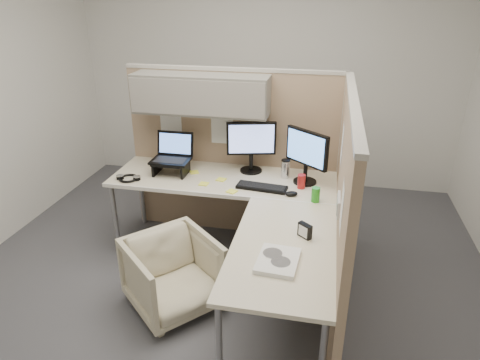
% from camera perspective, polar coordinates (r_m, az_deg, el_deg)
% --- Properties ---
extents(ground, '(4.50, 4.50, 0.00)m').
position_cam_1_polar(ground, '(3.69, -2.38, -13.59)').
color(ground, '#414147').
rests_on(ground, ground).
extents(partition_back, '(2.00, 0.36, 1.63)m').
position_cam_1_polar(partition_back, '(3.95, -2.79, 7.02)').
color(partition_back, '#A18469').
rests_on(partition_back, ground).
extents(partition_right, '(0.07, 2.03, 1.63)m').
position_cam_1_polar(partition_right, '(3.12, 13.35, -4.09)').
color(partition_right, '#A18469').
rests_on(partition_right, ground).
extents(desk, '(2.00, 1.98, 0.73)m').
position_cam_1_polar(desk, '(3.40, -0.02, -3.37)').
color(desk, beige).
rests_on(desk, ground).
extents(office_chair, '(0.84, 0.84, 0.63)m').
position_cam_1_polar(office_chair, '(3.32, -8.93, -11.95)').
color(office_chair, beige).
rests_on(office_chair, ground).
extents(monitor_left, '(0.44, 0.20, 0.47)m').
position_cam_1_polar(monitor_left, '(3.82, 1.52, 4.98)').
color(monitor_left, black).
rests_on(monitor_left, desk).
extents(monitor_right, '(0.36, 0.30, 0.47)m').
position_cam_1_polar(monitor_right, '(3.63, 8.86, 3.64)').
color(monitor_right, black).
rests_on(monitor_right, desk).
extents(laptop_station, '(0.34, 0.29, 0.35)m').
position_cam_1_polar(laptop_station, '(3.89, -9.08, 2.83)').
color(laptop_station, black).
rests_on(laptop_station, desk).
extents(keyboard, '(0.43, 0.18, 0.02)m').
position_cam_1_polar(keyboard, '(3.58, 2.92, -0.98)').
color(keyboard, black).
rests_on(keyboard, desk).
extents(mouse, '(0.12, 0.10, 0.04)m').
position_cam_1_polar(mouse, '(3.47, 6.87, -1.82)').
color(mouse, black).
rests_on(mouse, desk).
extents(travel_mug, '(0.08, 0.08, 0.17)m').
position_cam_1_polar(travel_mug, '(3.78, 6.08, 1.52)').
color(travel_mug, silver).
rests_on(travel_mug, desk).
extents(soda_can_green, '(0.07, 0.07, 0.12)m').
position_cam_1_polar(soda_can_green, '(3.39, 10.04, -1.95)').
color(soda_can_green, '#268C1E').
rests_on(soda_can_green, desk).
extents(soda_can_silver, '(0.07, 0.07, 0.12)m').
position_cam_1_polar(soda_can_silver, '(3.60, 8.19, -0.19)').
color(soda_can_silver, '#B21E1E').
rests_on(soda_can_silver, desk).
extents(sticky_note_d, '(0.09, 0.09, 0.01)m').
position_cam_1_polar(sticky_note_d, '(3.74, -2.52, 0.06)').
color(sticky_note_d, '#F1F13F').
rests_on(sticky_note_d, desk).
extents(sticky_note_a, '(0.08, 0.08, 0.01)m').
position_cam_1_polar(sticky_note_a, '(3.67, -4.86, -0.51)').
color(sticky_note_a, '#F1F13F').
rests_on(sticky_note_a, desk).
extents(sticky_note_c, '(0.10, 0.10, 0.01)m').
position_cam_1_polar(sticky_note_c, '(3.91, -6.12, 1.05)').
color(sticky_note_c, '#F1F13F').
rests_on(sticky_note_c, desk).
extents(sticky_note_b, '(0.10, 0.10, 0.01)m').
position_cam_1_polar(sticky_note_b, '(3.52, -1.10, -1.53)').
color(sticky_note_b, '#F1F13F').
rests_on(sticky_note_b, desk).
extents(headphones, '(0.22, 0.18, 0.03)m').
position_cam_1_polar(headphones, '(3.87, -14.65, 0.25)').
color(headphones, black).
rests_on(headphones, desk).
extents(paper_stack, '(0.26, 0.33, 0.03)m').
position_cam_1_polar(paper_stack, '(2.66, 5.07, -10.66)').
color(paper_stack, white).
rests_on(paper_stack, desk).
extents(desk_clock, '(0.10, 0.09, 0.10)m').
position_cam_1_polar(desk_clock, '(2.91, 8.63, -6.69)').
color(desk_clock, black).
rests_on(desk_clock, desk).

